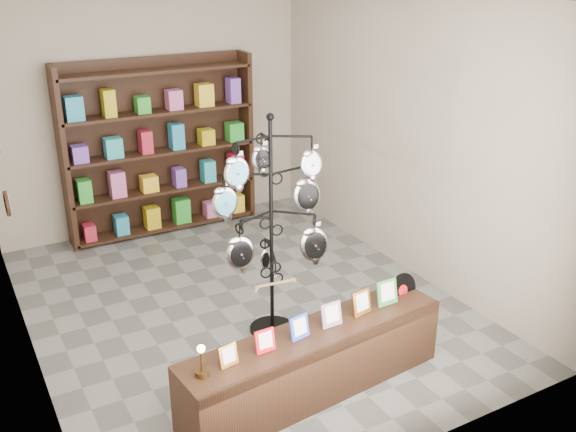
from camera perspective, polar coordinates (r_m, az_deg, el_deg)
name	(u,v)px	position (r m, az deg, el deg)	size (l,w,h in m)	color
ground	(241,303)	(6.67, -4.18, -7.76)	(5.00, 5.00, 0.00)	slate
room_envelope	(236,127)	(5.98, -4.66, 7.85)	(5.00, 5.00, 5.00)	#AD9D8C
display_tree	(271,212)	(5.68, -1.51, 0.40)	(1.09, 1.03, 2.10)	black
front_shelf	(315,361)	(5.29, 2.41, -12.79)	(2.35, 0.70, 0.82)	black
back_shelving	(161,152)	(8.26, -11.25, 5.56)	(2.42, 0.36, 2.20)	black
wall_clocks	(1,173)	(6.35, -24.12, 3.54)	(0.03, 0.24, 0.84)	black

